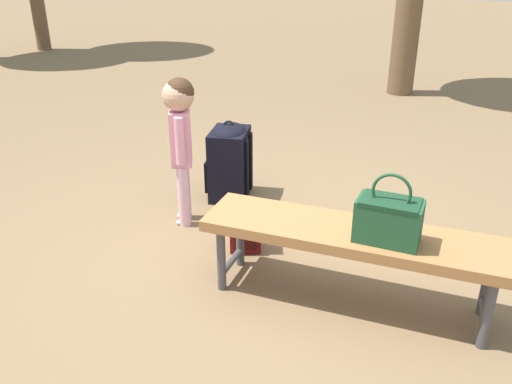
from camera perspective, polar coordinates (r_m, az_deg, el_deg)
ground_plane at (r=3.40m, az=-0.17°, el=-7.25°), size 40.00×40.00×0.00m
park_bench at (r=2.87m, az=10.22°, el=-5.00°), size 1.62×0.48×0.45m
handbag at (r=2.72m, az=14.00°, el=-2.76°), size 0.32×0.18×0.37m
child_standing at (r=3.62m, az=-8.10°, el=6.71°), size 0.21×0.26×1.04m
backpack_large at (r=4.12m, az=-2.87°, el=3.50°), size 0.38×0.42×0.62m
backpack_small at (r=3.43m, az=-1.14°, el=-3.67°), size 0.24×0.22×0.33m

